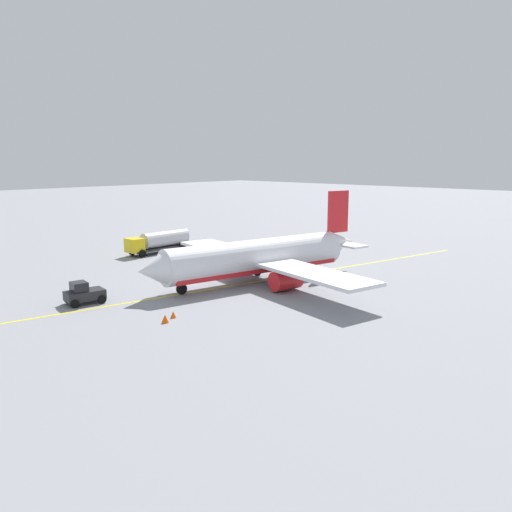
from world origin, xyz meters
TOP-DOWN VIEW (x-y plane):
  - ground_plane at (0.00, 0.00)m, footprint 400.00×400.00m
  - airplane at (-0.45, 0.10)m, footprint 29.49×32.28m
  - fuel_tanker at (-3.85, -23.22)m, footprint 11.10×2.95m
  - pushback_tug at (17.85, -6.12)m, footprint 3.89×2.85m
  - refueling_worker at (-2.32, -14.59)m, footprint 0.52×0.61m
  - safety_cone_nose at (16.12, 4.40)m, footprint 0.66×0.66m
  - safety_cone_wingtip at (14.79, 3.81)m, footprint 0.54×0.54m
  - taxi_line_marking at (0.00, 0.00)m, footprint 70.55×15.42m

SIDE VIEW (x-z plane):
  - ground_plane at x=0.00m, z-range 0.00..0.00m
  - taxi_line_marking at x=0.00m, z-range 0.00..0.01m
  - safety_cone_wingtip at x=14.79m, z-range 0.00..0.60m
  - safety_cone_nose at x=16.12m, z-range 0.00..0.73m
  - refueling_worker at x=-2.32m, z-range -0.03..1.68m
  - pushback_tug at x=17.85m, z-range -0.09..2.11m
  - fuel_tanker at x=-3.85m, z-range 0.16..3.31m
  - airplane at x=-0.45m, z-range -2.19..7.70m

